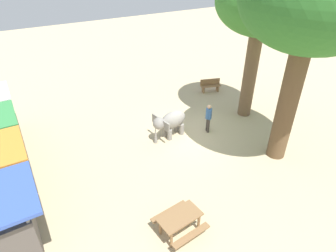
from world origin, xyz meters
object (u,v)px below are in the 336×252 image
at_px(wooden_bench, 210,85).
at_px(picnic_table_near, 180,220).
at_px(shade_tree_main, 313,2).
at_px(market_stall_blue, 3,231).
at_px(shade_tree_secondary, 261,4).
at_px(elephant, 170,122).
at_px(person_handler, 209,116).

bearing_deg(wooden_bench, picnic_table_near, 65.04).
bearing_deg(shade_tree_main, picnic_table_near, 101.98).
xyz_separation_m(wooden_bench, market_stall_blue, (-6.61, 13.25, 0.67)).
bearing_deg(shade_tree_secondary, elephant, 87.90).
bearing_deg(shade_tree_secondary, picnic_table_near, 122.91).
bearing_deg(picnic_table_near, elephant, -123.43).
distance_m(shade_tree_secondary, market_stall_blue, 14.33).
relative_size(elephant, wooden_bench, 1.40).
height_order(person_handler, picnic_table_near, person_handler).
height_order(shade_tree_secondary, wooden_bench, shade_tree_secondary).
xyz_separation_m(person_handler, shade_tree_main, (-3.32, -1.58, 5.93)).
xyz_separation_m(person_handler, market_stall_blue, (-2.63, 9.98, 0.19)).
xyz_separation_m(shade_tree_main, shade_tree_secondary, (3.76, -1.51, -0.69)).
bearing_deg(market_stall_blue, person_handler, -75.25).
bearing_deg(market_stall_blue, shade_tree_secondary, -76.81).
relative_size(elephant, person_handler, 1.26).
height_order(elephant, wooden_bench, elephant).
relative_size(person_handler, shade_tree_secondary, 0.20).
bearing_deg(shade_tree_main, person_handler, 25.36).
height_order(shade_tree_main, picnic_table_near, shade_tree_main).
height_order(shade_tree_main, market_stall_blue, shade_tree_main).
bearing_deg(shade_tree_secondary, shade_tree_main, 158.11).
relative_size(shade_tree_secondary, wooden_bench, 5.52).
bearing_deg(shade_tree_secondary, market_stall_blue, 103.19).
bearing_deg(market_stall_blue, shade_tree_main, -93.46).
bearing_deg(person_handler, shade_tree_secondary, -152.06).
xyz_separation_m(elephant, market_stall_blue, (-3.25, 7.97, 0.24)).
xyz_separation_m(shade_tree_secondary, market_stall_blue, (-3.06, 13.06, -5.04)).
xyz_separation_m(shade_tree_main, wooden_bench, (7.30, -1.69, -6.40)).
xyz_separation_m(picnic_table_near, market_stall_blue, (2.05, 5.16, 0.55)).
distance_m(wooden_bench, market_stall_blue, 14.82).
bearing_deg(elephant, shade_tree_main, 124.26).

